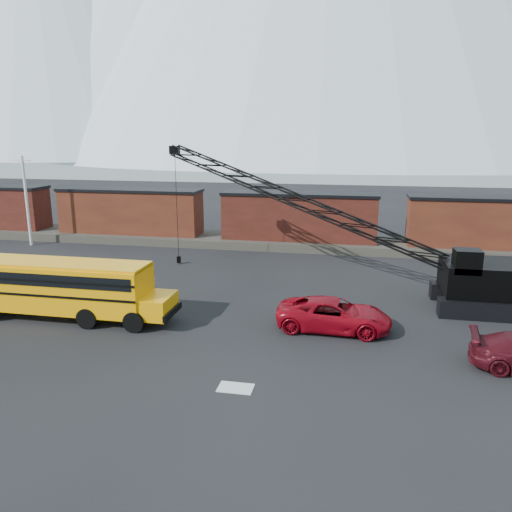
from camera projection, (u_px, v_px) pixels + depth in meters
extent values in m
plane|color=black|center=(245.00, 346.00, 23.75)|extent=(160.00, 160.00, 0.00)
cone|color=white|center=(38.00, 15.00, 287.51)|extent=(240.00, 240.00, 160.00)
cone|color=white|center=(423.00, 21.00, 302.61)|extent=(240.00, 240.00, 160.00)
cube|color=white|center=(352.00, 131.00, 344.70)|extent=(800.00, 80.00, 24.00)
cube|color=#4E4940|center=(299.00, 243.00, 44.62)|extent=(120.00, 5.00, 0.70)
cube|color=black|center=(22.00, 225.00, 49.77)|extent=(2.20, 2.40, 0.60)
cube|color=#441A13|center=(131.00, 212.00, 47.12)|extent=(13.50, 2.90, 4.00)
cube|color=black|center=(129.00, 190.00, 46.63)|extent=(13.70, 3.10, 0.25)
cube|color=black|center=(91.00, 228.00, 48.32)|extent=(2.20, 2.40, 0.60)
cube|color=black|center=(173.00, 231.00, 46.72)|extent=(2.20, 2.40, 0.60)
cube|color=#511B17|center=(299.00, 217.00, 44.06)|extent=(13.50, 2.90, 4.00)
cube|color=black|center=(300.00, 194.00, 43.57)|extent=(13.70, 3.10, 0.25)
cube|color=black|center=(253.00, 234.00, 45.27)|extent=(2.20, 2.40, 0.60)
cube|color=black|center=(346.00, 238.00, 43.66)|extent=(2.20, 2.40, 0.60)
cube|color=#441A13|center=(493.00, 223.00, 41.00)|extent=(13.50, 2.90, 4.00)
cube|color=black|center=(496.00, 198.00, 40.51)|extent=(13.70, 3.10, 0.25)
cube|color=black|center=(437.00, 241.00, 42.21)|extent=(2.20, 2.40, 0.60)
cylinder|color=silver|center=(27.00, 201.00, 44.53)|extent=(0.24, 0.24, 8.00)
cube|color=silver|center=(22.00, 160.00, 43.67)|extent=(1.40, 0.12, 0.12)
cube|color=silver|center=(236.00, 388.00, 19.84)|extent=(1.40, 0.90, 0.02)
cube|color=#F59E05|center=(59.00, 286.00, 27.04)|extent=(10.00, 2.50, 2.50)
cube|color=#F59E05|center=(157.00, 305.00, 26.14)|extent=(1.60, 2.30, 1.10)
cube|color=#F59E05|center=(57.00, 263.00, 26.74)|extent=(10.00, 2.30, 0.18)
cube|color=black|center=(44.00, 280.00, 25.68)|extent=(9.60, 0.05, 0.65)
cube|color=black|center=(71.00, 268.00, 28.08)|extent=(9.60, 0.05, 0.65)
cube|color=black|center=(173.00, 312.00, 26.05)|extent=(0.15, 2.45, 0.35)
cylinder|color=black|center=(17.00, 297.00, 29.12)|extent=(1.10, 0.35, 1.10)
cylinder|color=black|center=(87.00, 318.00, 25.83)|extent=(1.10, 0.35, 1.10)
cylinder|color=black|center=(108.00, 304.00, 28.02)|extent=(1.10, 0.35, 1.10)
cylinder|color=black|center=(134.00, 322.00, 25.33)|extent=(1.10, 0.35, 1.10)
cylinder|color=black|center=(152.00, 307.00, 27.52)|extent=(1.10, 0.35, 1.10)
imported|color=maroon|center=(334.00, 315.00, 25.62)|extent=(5.91, 2.85, 1.62)
cube|color=black|center=(491.00, 310.00, 27.12)|extent=(5.50, 1.00, 1.00)
cube|color=black|center=(478.00, 293.00, 30.17)|extent=(5.50, 1.00, 1.00)
cube|color=black|center=(487.00, 278.00, 28.31)|extent=(4.80, 3.60, 1.80)
cube|color=black|center=(467.00, 261.00, 27.15)|extent=(1.40, 1.20, 1.30)
cube|color=black|center=(469.00, 264.00, 26.63)|extent=(1.20, 0.06, 0.90)
cube|color=black|center=(175.00, 150.00, 36.78)|extent=(0.70, 0.50, 0.60)
cylinder|color=black|center=(177.00, 208.00, 37.81)|extent=(0.04, 0.04, 8.40)
cube|color=black|center=(179.00, 260.00, 38.76)|extent=(0.25, 0.25, 0.50)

